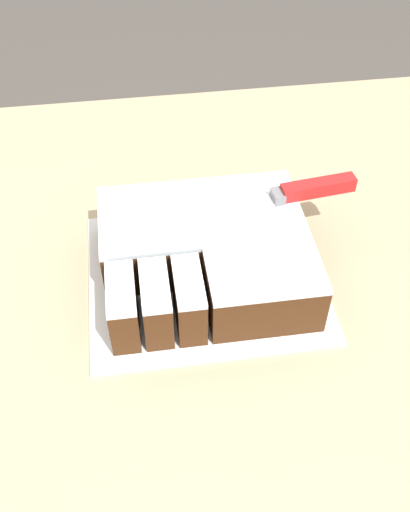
% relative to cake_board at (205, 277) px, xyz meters
% --- Properties ---
extents(countertop, '(1.40, 1.10, 0.89)m').
position_rel_cake_board_xyz_m(countertop, '(-0.05, -0.03, -0.45)').
color(countertop, tan).
rests_on(countertop, ground_plane).
extents(cake_board, '(0.34, 0.30, 0.01)m').
position_rel_cake_board_xyz_m(cake_board, '(0.00, 0.00, 0.00)').
color(cake_board, white).
rests_on(cake_board, countertop).
extents(cake, '(0.29, 0.25, 0.08)m').
position_rel_cake_board_xyz_m(cake, '(0.00, 0.00, 0.04)').
color(cake, '#472814').
rests_on(cake, cake_board).
extents(knife, '(0.35, 0.06, 0.02)m').
position_rel_cake_board_xyz_m(knife, '(0.14, 0.06, 0.10)').
color(knife, silver).
rests_on(knife, cake).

